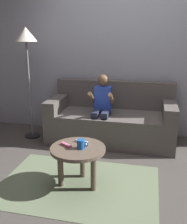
{
  "coord_description": "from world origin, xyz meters",
  "views": [
    {
      "loc": [
        0.37,
        -2.49,
        1.53
      ],
      "look_at": [
        -0.31,
        0.5,
        0.62
      ],
      "focal_mm": 41.53,
      "sensor_mm": 36.0,
      "label": 1
    }
  ],
  "objects_px": {
    "floor_lamp": "(26,43)",
    "game_remote_white_center": "(82,142)",
    "person_seated_on_couch": "(102,106)",
    "coffee_table": "(78,154)",
    "couch": "(111,121)",
    "game_remote_pink_near_edge": "(66,145)",
    "coffee_mug": "(81,144)"
  },
  "relations": [
    {
      "from": "coffee_table",
      "to": "game_remote_pink_near_edge",
      "type": "distance_m",
      "value": 0.15
    },
    {
      "from": "game_remote_pink_near_edge",
      "to": "coffee_table",
      "type": "bearing_deg",
      "value": 0.8
    },
    {
      "from": "coffee_mug",
      "to": "floor_lamp",
      "type": "relative_size",
      "value": 0.07
    },
    {
      "from": "couch",
      "to": "coffee_mug",
      "type": "height_order",
      "value": "couch"
    },
    {
      "from": "coffee_table",
      "to": "game_remote_pink_near_edge",
      "type": "height_order",
      "value": "game_remote_pink_near_edge"
    },
    {
      "from": "floor_lamp",
      "to": "couch",
      "type": "bearing_deg",
      "value": 6.14
    },
    {
      "from": "couch",
      "to": "coffee_mug",
      "type": "xyz_separation_m",
      "value": [
        -0.1,
        -1.33,
        0.18
      ]
    },
    {
      "from": "coffee_table",
      "to": "coffee_mug",
      "type": "bearing_deg",
      "value": -32.69
    },
    {
      "from": "coffee_table",
      "to": "floor_lamp",
      "type": "height_order",
      "value": "floor_lamp"
    },
    {
      "from": "game_remote_pink_near_edge",
      "to": "coffee_mug",
      "type": "distance_m",
      "value": 0.17
    },
    {
      "from": "person_seated_on_couch",
      "to": "game_remote_pink_near_edge",
      "type": "xyz_separation_m",
      "value": [
        -0.15,
        -1.13,
        -0.13
      ]
    },
    {
      "from": "game_remote_white_center",
      "to": "floor_lamp",
      "type": "distance_m",
      "value": 1.81
    },
    {
      "from": "game_remote_pink_near_edge",
      "to": "floor_lamp",
      "type": "xyz_separation_m",
      "value": [
        -0.96,
        1.18,
        0.97
      ]
    },
    {
      "from": "game_remote_white_center",
      "to": "floor_lamp",
      "type": "bearing_deg",
      "value": 135.97
    },
    {
      "from": "game_remote_pink_near_edge",
      "to": "floor_lamp",
      "type": "distance_m",
      "value": 1.81
    },
    {
      "from": "game_remote_pink_near_edge",
      "to": "game_remote_white_center",
      "type": "relative_size",
      "value": 0.96
    },
    {
      "from": "game_remote_white_center",
      "to": "person_seated_on_couch",
      "type": "bearing_deg",
      "value": 89.01
    },
    {
      "from": "person_seated_on_couch",
      "to": "game_remote_pink_near_edge",
      "type": "relative_size",
      "value": 7.36
    },
    {
      "from": "couch",
      "to": "coffee_mug",
      "type": "relative_size",
      "value": 15.41
    },
    {
      "from": "person_seated_on_couch",
      "to": "game_remote_white_center",
      "type": "xyz_separation_m",
      "value": [
        -0.02,
        -1.01,
        -0.13
      ]
    },
    {
      "from": "game_remote_pink_near_edge",
      "to": "game_remote_white_center",
      "type": "distance_m",
      "value": 0.18
    },
    {
      "from": "coffee_table",
      "to": "floor_lamp",
      "type": "distance_m",
      "value": 1.92
    },
    {
      "from": "couch",
      "to": "floor_lamp",
      "type": "height_order",
      "value": "floor_lamp"
    },
    {
      "from": "person_seated_on_couch",
      "to": "coffee_table",
      "type": "distance_m",
      "value": 1.15
    },
    {
      "from": "game_remote_white_center",
      "to": "floor_lamp",
      "type": "xyz_separation_m",
      "value": [
        -1.1,
        1.06,
        0.97
      ]
    },
    {
      "from": "couch",
      "to": "game_remote_pink_near_edge",
      "type": "relative_size",
      "value": 13.29
    },
    {
      "from": "person_seated_on_couch",
      "to": "coffee_table",
      "type": "relative_size",
      "value": 1.78
    },
    {
      "from": "floor_lamp",
      "to": "game_remote_white_center",
      "type": "bearing_deg",
      "value": -44.03
    },
    {
      "from": "couch",
      "to": "game_remote_pink_near_edge",
      "type": "height_order",
      "value": "couch"
    },
    {
      "from": "couch",
      "to": "person_seated_on_couch",
      "type": "height_order",
      "value": "person_seated_on_couch"
    },
    {
      "from": "person_seated_on_couch",
      "to": "game_remote_pink_near_edge",
      "type": "distance_m",
      "value": 1.15
    },
    {
      "from": "couch",
      "to": "game_remote_white_center",
      "type": "height_order",
      "value": "couch"
    }
  ]
}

